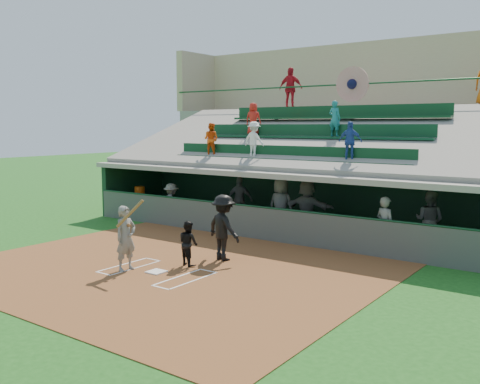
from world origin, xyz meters
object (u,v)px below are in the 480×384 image
Objects in this scene: white_table at (139,206)px; water_cooler at (140,191)px; catcher at (188,243)px; home_plate at (156,272)px; batter_at_plate at (126,238)px.

white_table is 0.61m from water_cooler.
catcher reaches higher than white_table.
white_table is at bearing -20.01° from catcher.
catcher is (0.20, 1.04, 0.60)m from home_plate.
water_cooler is at bearing 138.98° from home_plate.
catcher is at bearing 53.55° from batter_at_plate.
catcher is 8.75m from water_cooler.
water_cooler is (0.03, 0.04, 0.61)m from white_table.
batter_at_plate is 1.70m from catcher.
water_cooler is (-7.16, 5.01, 0.40)m from catcher.
water_cooler is (-6.96, 6.06, 1.00)m from home_plate.
home_plate is at bearing -41.02° from water_cooler.
home_plate is at bearing -52.80° from white_table.
white_table is (-6.20, 6.32, -0.46)m from batter_at_plate.
home_plate is 0.48× the size of white_table.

